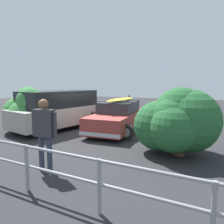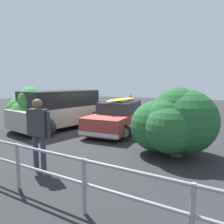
{
  "view_description": "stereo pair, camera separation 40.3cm",
  "coord_description": "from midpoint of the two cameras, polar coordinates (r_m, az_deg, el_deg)",
  "views": [
    {
      "loc": [
        -4.2,
        8.08,
        2.18
      ],
      "look_at": [
        -0.41,
        -0.16,
        0.95
      ],
      "focal_mm": 35.0,
      "sensor_mm": 36.0,
      "label": 1
    },
    {
      "loc": [
        -4.56,
        7.9,
        2.18
      ],
      "look_at": [
        -0.41,
        -0.16,
        0.95
      ],
      "focal_mm": 35.0,
      "sensor_mm": 36.0,
      "label": 2
    }
  ],
  "objects": [
    {
      "name": "ground_plane",
      "position": [
        9.37,
        -3.96,
        -5.8
      ],
      "size": [
        44.0,
        44.0,
        0.02
      ],
      "primitive_type": "cube",
      "color": "#28282B",
      "rests_on": "ground"
    },
    {
      "name": "railing_fence",
      "position": [
        4.25,
        -16.37,
        -13.86
      ],
      "size": [
        8.58,
        0.57,
        0.96
      ],
      "color": "gray",
      "rests_on": "ground"
    },
    {
      "name": "sedan_car",
      "position": [
        9.76,
        0.38,
        -1.38
      ],
      "size": [
        2.38,
        4.1,
        1.61
      ],
      "color": "#9E3833",
      "rests_on": "ground"
    },
    {
      "name": "bush_near_right",
      "position": [
        10.62,
        -22.25,
        -0.05
      ],
      "size": [
        2.11,
        2.65,
        2.08
      ],
      "color": "brown",
      "rests_on": "ground"
    },
    {
      "name": "bush_near_left",
      "position": [
        6.77,
        15.12,
        -2.0
      ],
      "size": [
        2.56,
        2.34,
        2.05
      ],
      "color": "brown",
      "rests_on": "ground"
    },
    {
      "name": "person_bystander",
      "position": [
        5.59,
        -19.24,
        -4.12
      ],
      "size": [
        0.7,
        0.24,
        1.79
      ],
      "color": "#33384C",
      "rests_on": "ground"
    },
    {
      "name": "suv_car",
      "position": [
        10.6,
        -14.66,
        0.65
      ],
      "size": [
        3.11,
        4.86,
        1.8
      ],
      "color": "#9E998E",
      "rests_on": "ground"
    }
  ]
}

